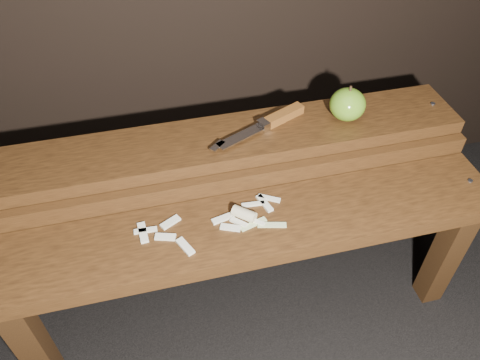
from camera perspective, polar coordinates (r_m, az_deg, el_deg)
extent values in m
plane|color=black|center=(1.44, 0.59, -14.64)|extent=(60.00, 60.00, 0.00)
cube|color=black|center=(1.26, -23.96, -17.82)|extent=(0.06, 0.06, 0.38)
cube|color=black|center=(1.41, 23.75, -8.32)|extent=(0.06, 0.06, 0.38)
cube|color=#39200D|center=(1.08, 1.40, -5.87)|extent=(1.20, 0.20, 0.04)
cylinder|color=slate|center=(1.29, 26.26, -0.08)|extent=(0.01, 0.01, 0.00)
cube|color=black|center=(1.40, -23.64, -6.26)|extent=(0.06, 0.06, 0.46)
cube|color=black|center=(1.54, 18.60, 1.03)|extent=(0.06, 0.06, 0.46)
cube|color=#39200D|center=(1.13, -0.06, -0.19)|extent=(1.20, 0.02, 0.05)
cube|color=#39200D|center=(1.18, -1.29, 4.69)|extent=(1.20, 0.18, 0.04)
cylinder|color=slate|center=(1.37, 22.45, 8.59)|extent=(0.01, 0.01, 0.00)
ellipsoid|color=#5E901D|center=(1.23, 12.97, 8.97)|extent=(0.09, 0.09, 0.08)
cylinder|color=#382314|center=(1.20, 13.33, 10.80)|extent=(0.01, 0.01, 0.01)
cube|color=brown|center=(1.21, 5.38, 7.84)|extent=(0.12, 0.07, 0.02)
cube|color=silver|center=(1.18, 2.87, 6.66)|extent=(0.03, 0.04, 0.03)
cube|color=silver|center=(1.14, 0.01, 5.28)|extent=(0.13, 0.08, 0.00)
cube|color=silver|center=(1.12, -2.76, 4.18)|extent=(0.04, 0.04, 0.00)
cube|color=beige|center=(1.07, -2.11, -4.70)|extent=(0.05, 0.03, 0.01)
cube|color=beige|center=(1.10, 3.00, -2.85)|extent=(0.03, 0.06, 0.01)
cube|color=beige|center=(1.05, -1.17, -5.82)|extent=(0.05, 0.03, 0.01)
cube|color=beige|center=(1.05, -9.09, -6.86)|extent=(0.05, 0.03, 0.01)
cube|color=beige|center=(1.02, -6.69, -8.04)|extent=(0.04, 0.05, 0.01)
cube|color=beige|center=(1.07, -8.48, -5.12)|extent=(0.05, 0.04, 0.01)
cube|color=beige|center=(1.10, 1.60, -2.96)|extent=(0.06, 0.01, 0.01)
cube|color=beige|center=(1.07, -11.44, -6.04)|extent=(0.05, 0.01, 0.01)
cube|color=beige|center=(1.06, -0.14, -5.19)|extent=(0.04, 0.04, 0.01)
cube|color=beige|center=(1.06, 1.88, -5.05)|extent=(0.04, 0.04, 0.01)
cube|color=beige|center=(1.06, -11.75, -6.29)|extent=(0.02, 0.06, 0.01)
cube|color=beige|center=(1.11, 3.58, -2.24)|extent=(0.05, 0.04, 0.01)
cylinder|color=#C9BB8C|center=(1.06, 0.50, -4.16)|extent=(0.06, 0.06, 0.03)
cube|color=#BCC988|center=(1.06, 1.63, -5.39)|extent=(0.07, 0.03, 0.00)
cube|color=#BCC988|center=(1.06, 3.91, -5.48)|extent=(0.07, 0.03, 0.00)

